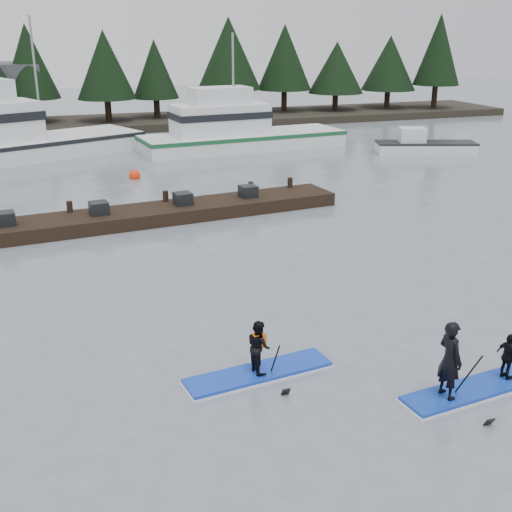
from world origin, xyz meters
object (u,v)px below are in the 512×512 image
object	(u,v)px
fishing_boat_large	(2,149)
fishing_boat_medium	(238,141)
paddleboard_solo	(259,360)
paddleboard_duo	(470,370)
floating_dock	(149,215)

from	to	relation	value
fishing_boat_large	fishing_boat_medium	size ratio (longest dim) A/B	1.20
paddleboard_solo	paddleboard_duo	size ratio (longest dim) A/B	1.00
fishing_boat_medium	paddleboard_duo	xyz separation A→B (m)	(-4.27, -30.23, 0.03)
fishing_boat_medium	paddleboard_solo	world-z (taller)	fishing_boat_medium
paddleboard_solo	paddleboard_duo	xyz separation A→B (m)	(4.03, -2.22, 0.19)
paddleboard_solo	paddleboard_duo	bearing A→B (deg)	-35.95
fishing_boat_large	paddleboard_duo	size ratio (longest dim) A/B	4.65
paddleboard_duo	fishing_boat_large	bearing A→B (deg)	101.83
floating_dock	paddleboard_solo	bearing A→B (deg)	-95.44
fishing_boat_medium	paddleboard_duo	bearing A→B (deg)	-103.34
fishing_boat_large	paddleboard_duo	world-z (taller)	fishing_boat_large
floating_dock	paddleboard_duo	world-z (taller)	paddleboard_duo
fishing_boat_large	fishing_boat_medium	distance (m)	14.53
fishing_boat_medium	floating_dock	distance (m)	17.03
fishing_boat_medium	paddleboard_duo	distance (m)	30.53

